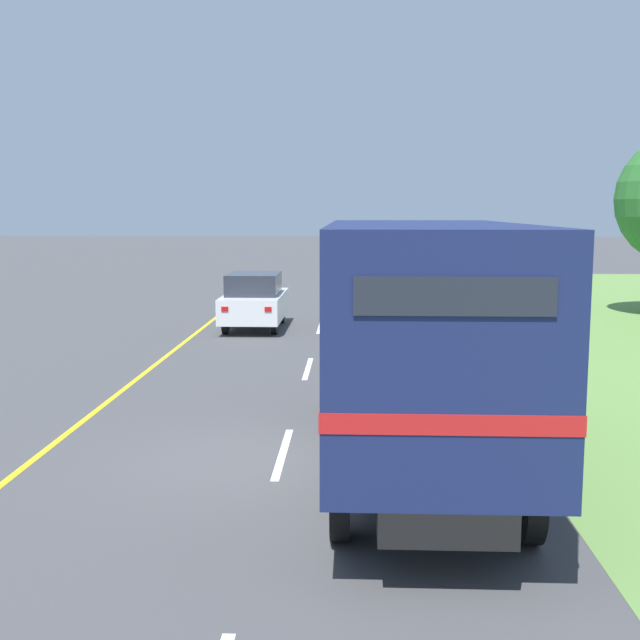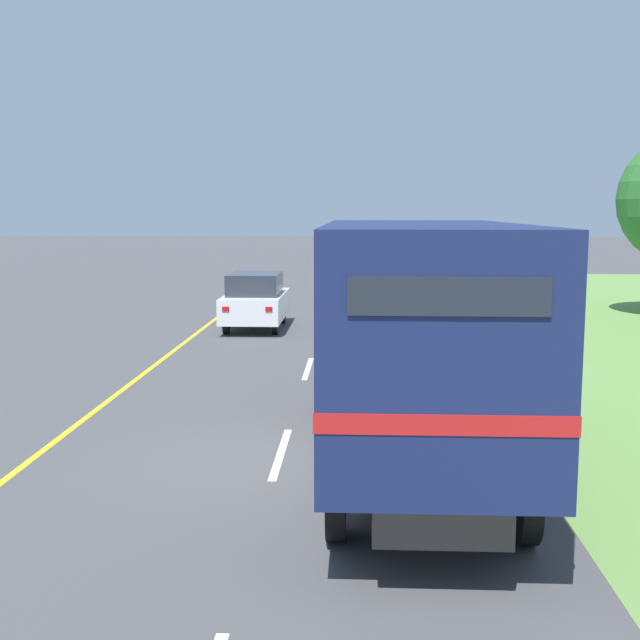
# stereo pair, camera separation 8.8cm
# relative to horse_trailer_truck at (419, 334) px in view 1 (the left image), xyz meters

# --- Properties ---
(ground_plane) EXTENTS (200.00, 200.00, 0.00)m
(ground_plane) POSITION_rel_horse_trailer_truck_xyz_m (-2.00, 0.28, -1.98)
(ground_plane) COLOR #444447
(edge_line_yellow) EXTENTS (0.12, 51.88, 0.01)m
(edge_line_yellow) POSITION_rel_horse_trailer_truck_xyz_m (-5.70, 9.75, -1.98)
(edge_line_yellow) COLOR yellow
(edge_line_yellow) RESTS_ON ground
(centre_dash_near) EXTENTS (0.12, 2.60, 0.01)m
(centre_dash_near) POSITION_rel_horse_trailer_truck_xyz_m (-2.00, 0.68, -1.98)
(centre_dash_near) COLOR white
(centre_dash_near) RESTS_ON ground
(centre_dash_mid_a) EXTENTS (0.12, 2.60, 0.01)m
(centre_dash_mid_a) POSITION_rel_horse_trailer_truck_xyz_m (-2.00, 7.28, -1.98)
(centre_dash_mid_a) COLOR white
(centre_dash_mid_a) RESTS_ON ground
(centre_dash_mid_b) EXTENTS (0.12, 2.60, 0.01)m
(centre_dash_mid_b) POSITION_rel_horse_trailer_truck_xyz_m (-2.00, 13.88, -1.98)
(centre_dash_mid_b) COLOR white
(centre_dash_mid_b) RESTS_ON ground
(centre_dash_far) EXTENTS (0.12, 2.60, 0.01)m
(centre_dash_far) POSITION_rel_horse_trailer_truck_xyz_m (-2.00, 20.48, -1.98)
(centre_dash_far) COLOR white
(centre_dash_far) RESTS_ON ground
(centre_dash_farthest) EXTENTS (0.12, 2.60, 0.01)m
(centre_dash_farthest) POSITION_rel_horse_trailer_truck_xyz_m (-2.00, 27.08, -1.98)
(centre_dash_farthest) COLOR white
(centre_dash_farthest) RESTS_ON ground
(horse_trailer_truck) EXTENTS (2.48, 8.44, 3.53)m
(horse_trailer_truck) POSITION_rel_horse_trailer_truck_xyz_m (0.00, 0.00, 0.00)
(horse_trailer_truck) COLOR black
(horse_trailer_truck) RESTS_ON ground
(lead_car_white) EXTENTS (1.80, 3.89, 1.75)m
(lead_car_white) POSITION_rel_horse_trailer_truck_xyz_m (-4.04, 13.58, -1.08)
(lead_car_white) COLOR black
(lead_car_white) RESTS_ON ground
(highway_sign) EXTENTS (1.90, 0.09, 2.79)m
(highway_sign) POSITION_rel_horse_trailer_truck_xyz_m (3.72, 8.23, -0.23)
(highway_sign) COLOR #9E9EA3
(highway_sign) RESTS_ON ground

